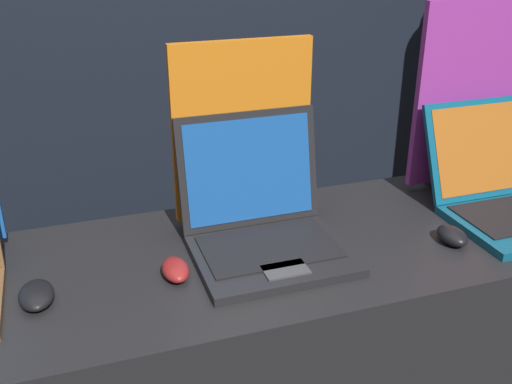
% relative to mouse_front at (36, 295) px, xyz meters
% --- Properties ---
extents(mouse_front, '(0.07, 0.11, 0.03)m').
position_rel_mouse_front_xyz_m(mouse_front, '(0.00, 0.00, 0.00)').
color(mouse_front, black).
rests_on(mouse_front, display_counter).
extents(laptop_middle, '(0.34, 0.34, 0.29)m').
position_rel_mouse_front_xyz_m(laptop_middle, '(0.50, 0.07, 0.05)').
color(laptop_middle, black).
rests_on(laptop_middle, display_counter).
extents(mouse_middle, '(0.06, 0.10, 0.03)m').
position_rel_mouse_front_xyz_m(mouse_middle, '(0.28, 0.00, 0.00)').
color(mouse_middle, maroon).
rests_on(mouse_middle, display_counter).
extents(promo_stand_middle, '(0.34, 0.07, 0.45)m').
position_rel_mouse_front_xyz_m(promo_stand_middle, '(0.50, 0.22, 0.20)').
color(promo_stand_middle, black).
rests_on(promo_stand_middle, display_counter).
extents(laptop_back, '(0.36, 0.37, 0.26)m').
position_rel_mouse_front_xyz_m(laptop_back, '(1.16, 0.03, 0.04)').
color(laptop_back, '#0F5170').
rests_on(laptop_back, display_counter).
extents(mouse_back, '(0.06, 0.09, 0.04)m').
position_rel_mouse_front_xyz_m(mouse_back, '(0.93, -0.06, 0.00)').
color(mouse_back, black).
rests_on(mouse_back, display_counter).
extents(promo_stand_back, '(0.36, 0.07, 0.51)m').
position_rel_mouse_front_xyz_m(promo_stand_back, '(1.16, 0.23, 0.23)').
color(promo_stand_back, black).
rests_on(promo_stand_back, display_counter).
extents(person_bystander, '(0.34, 0.34, 1.77)m').
position_rel_mouse_front_xyz_m(person_bystander, '(1.92, 0.94, -0.06)').
color(person_bystander, '#282833').
rests_on(person_bystander, ground_plane).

